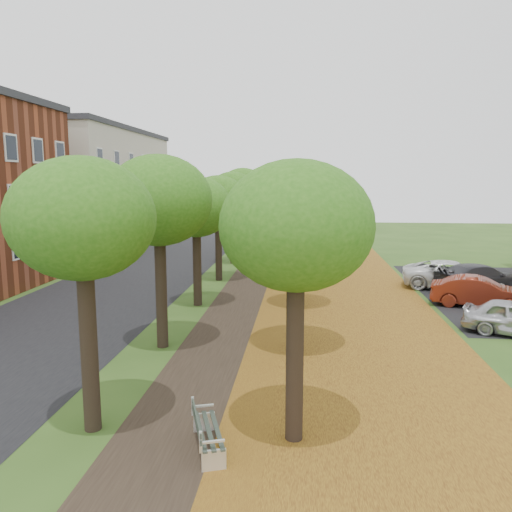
% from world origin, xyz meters
% --- Properties ---
extents(ground, '(120.00, 120.00, 0.00)m').
position_xyz_m(ground, '(0.00, 0.00, 0.00)').
color(ground, '#2D4C19').
rests_on(ground, ground).
extents(street_asphalt, '(8.00, 70.00, 0.01)m').
position_xyz_m(street_asphalt, '(-7.50, 15.00, 0.00)').
color(street_asphalt, black).
rests_on(street_asphalt, ground).
extents(footpath, '(3.20, 70.00, 0.01)m').
position_xyz_m(footpath, '(0.00, 15.00, 0.00)').
color(footpath, black).
rests_on(footpath, ground).
extents(leaf_verge, '(7.50, 70.00, 0.01)m').
position_xyz_m(leaf_verge, '(5.00, 15.00, 0.01)').
color(leaf_verge, '#966A1B').
rests_on(leaf_verge, ground).
extents(parking_lot, '(9.00, 16.00, 0.01)m').
position_xyz_m(parking_lot, '(13.50, 16.00, 0.00)').
color(parking_lot, black).
rests_on(parking_lot, ground).
extents(tree_row_west, '(3.56, 33.56, 6.49)m').
position_xyz_m(tree_row_west, '(-2.20, 15.00, 4.92)').
color(tree_row_west, black).
rests_on(tree_row_west, ground).
extents(tree_row_east, '(3.56, 33.56, 6.49)m').
position_xyz_m(tree_row_east, '(2.60, 15.00, 4.92)').
color(tree_row_east, black).
rests_on(tree_row_east, ground).
extents(building_cream, '(10.30, 20.30, 10.40)m').
position_xyz_m(building_cream, '(-17.00, 33.00, 5.21)').
color(building_cream, beige).
rests_on(building_cream, ground).
extents(bench, '(1.06, 1.90, 0.86)m').
position_xyz_m(bench, '(0.68, -0.66, 0.45)').
color(bench, '#2A342B').
rests_on(bench, ground).
extents(car_red, '(4.55, 2.66, 1.42)m').
position_xyz_m(car_red, '(11.00, 12.91, 0.71)').
color(car_red, maroon).
rests_on(car_red, ground).
extents(car_grey, '(5.51, 3.59, 1.48)m').
position_xyz_m(car_grey, '(12.18, 16.24, 0.74)').
color(car_grey, '#35353B').
rests_on(car_grey, ground).
extents(car_white, '(5.73, 3.37, 1.50)m').
position_xyz_m(car_white, '(11.00, 17.00, 0.75)').
color(car_white, silver).
rests_on(car_white, ground).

